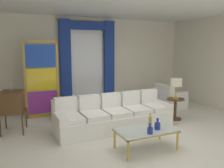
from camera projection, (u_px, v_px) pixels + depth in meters
ground_plane at (130, 133)px, 5.38m from camera, size 16.00×16.00×0.00m
wall_rear at (88, 62)px, 7.91m from camera, size 8.00×0.12×3.00m
wall_right at (224, 64)px, 7.16m from camera, size 0.12×7.00×3.00m
ceiling_slab at (116, 6)px, 5.64m from camera, size 8.00×7.60×0.04m
curtained_window at (88, 55)px, 7.70m from camera, size 2.00×0.17×2.70m
couch_white_long at (113, 116)px, 5.72m from camera, size 2.94×1.01×0.86m
coffee_table at (146, 131)px, 4.49m from camera, size 1.17×0.65×0.41m
bottle_blue_decanter at (150, 130)px, 4.25m from camera, size 0.10×0.10×0.21m
bottle_crystal_tall at (157, 125)px, 4.47m from camera, size 0.11×0.11×0.23m
bottle_amber_squat at (150, 121)px, 4.62m from camera, size 0.07×0.07×0.29m
vintage_tv at (12, 102)px, 5.37m from camera, size 0.62×0.68×1.35m
armchair_white at (169, 99)px, 7.64m from camera, size 0.87×0.87×0.80m
stained_glass_divider at (42, 81)px, 6.51m from camera, size 0.95×0.05×2.20m
peacock_figurine at (59, 112)px, 6.39m from camera, size 0.44×0.60×0.50m
round_side_table at (175, 107)px, 6.39m from camera, size 0.48×0.48×0.59m
table_lamp_brass at (176, 83)px, 6.29m from camera, size 0.32×0.32×0.57m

